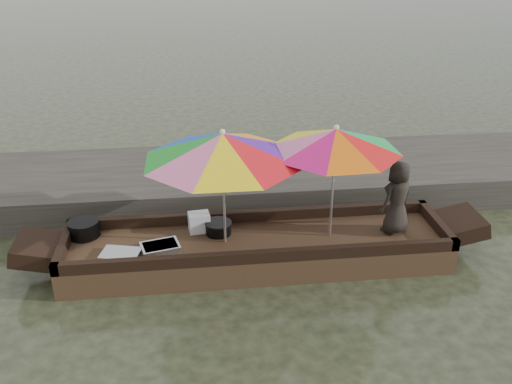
{
  "coord_description": "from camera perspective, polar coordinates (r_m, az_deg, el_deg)",
  "views": [
    {
      "loc": [
        -0.79,
        -6.52,
        4.13
      ],
      "look_at": [
        0.0,
        0.1,
        1.0
      ],
      "focal_mm": 40.0,
      "sensor_mm": 36.0,
      "label": 1
    }
  ],
  "objects": [
    {
      "name": "tray_scallop",
      "position": [
        7.39,
        -13.39,
        -6.08
      ],
      "size": [
        0.54,
        0.44,
        0.06
      ],
      "primitive_type": "cube",
      "rotation": [
        0.0,
        0.0,
        -0.24
      ],
      "color": "silver",
      "rests_on": "boat_hull"
    },
    {
      "name": "vendor",
      "position": [
        7.77,
        13.95,
        -0.52
      ],
      "size": [
        0.6,
        0.53,
        1.02
      ],
      "primitive_type": "imported",
      "rotation": [
        0.0,
        0.0,
        3.65
      ],
      "color": "black",
      "rests_on": "boat_hull"
    },
    {
      "name": "charcoal_grill",
      "position": [
        7.69,
        -3.78,
        -3.64
      ],
      "size": [
        0.34,
        0.34,
        0.16
      ],
      "primitive_type": "cylinder",
      "color": "black",
      "rests_on": "boat_hull"
    },
    {
      "name": "dock",
      "position": [
        9.57,
        -1.48,
        1.24
      ],
      "size": [
        22.0,
        2.2,
        0.5
      ],
      "primitive_type": "cube",
      "color": "#2D2B26",
      "rests_on": "ground"
    },
    {
      "name": "supply_bag",
      "position": [
        7.76,
        -5.71,
        -3.02
      ],
      "size": [
        0.3,
        0.25,
        0.26
      ],
      "primitive_type": "cube",
      "rotation": [
        0.0,
        0.0,
        0.12
      ],
      "color": "silver",
      "rests_on": "boat_hull"
    },
    {
      "name": "water",
      "position": [
        7.75,
        0.09,
        -7.02
      ],
      "size": [
        80.0,
        80.0,
        0.0
      ],
      "primitive_type": "plane",
      "color": "black",
      "rests_on": "ground"
    },
    {
      "name": "umbrella_stern",
      "position": [
        7.39,
        7.7,
        0.93
      ],
      "size": [
        2.22,
        2.22,
        1.55
      ],
      "primitive_type": null,
      "rotation": [
        0.0,
        0.0,
        0.43
      ],
      "color": "#3F14A5",
      "rests_on": "boat_hull"
    },
    {
      "name": "cooking_pot",
      "position": [
        7.95,
        -16.85,
        -3.54
      ],
      "size": [
        0.41,
        0.41,
        0.22
      ],
      "primitive_type": "cylinder",
      "color": "black",
      "rests_on": "boat_hull"
    },
    {
      "name": "boat_hull",
      "position": [
        7.66,
        0.09,
        -5.91
      ],
      "size": [
        5.07,
        1.2,
        0.35
      ],
      "primitive_type": "cube",
      "color": "#3A2819",
      "rests_on": "water"
    },
    {
      "name": "tray_crayfish",
      "position": [
        7.4,
        -9.55,
        -5.52
      ],
      "size": [
        0.54,
        0.44,
        0.09
      ],
      "primitive_type": "cube",
      "rotation": [
        0.0,
        0.0,
        0.25
      ],
      "color": "silver",
      "rests_on": "boat_hull"
    },
    {
      "name": "umbrella_bow",
      "position": [
        7.19,
        -3.23,
        0.4
      ],
      "size": [
        2.67,
        2.67,
        1.55
      ],
      "primitive_type": null,
      "rotation": [
        0.0,
        0.0,
        -0.4
      ],
      "color": "#5214A5",
      "rests_on": "boat_hull"
    }
  ]
}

